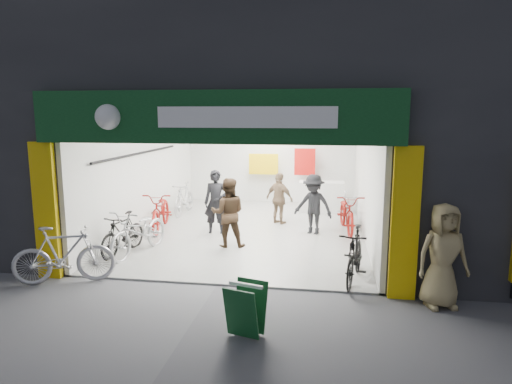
% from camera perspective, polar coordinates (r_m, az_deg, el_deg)
% --- Properties ---
extents(ground, '(60.00, 60.00, 0.00)m').
position_cam_1_polar(ground, '(8.55, -5.00, -11.59)').
color(ground, '#56565B').
rests_on(ground, ground).
extents(building, '(17.00, 10.27, 8.00)m').
position_cam_1_polar(building, '(12.80, 4.39, 15.19)').
color(building, '#232326').
rests_on(building, ground).
extents(bike_left_front, '(1.10, 2.11, 1.06)m').
position_cam_1_polar(bike_left_front, '(10.46, -14.35, -4.80)').
color(bike_left_front, '#B3B3B8').
rests_on(bike_left_front, ground).
extents(bike_left_midfront, '(0.72, 1.62, 0.94)m').
position_cam_1_polar(bike_left_midfront, '(10.59, -16.32, -5.05)').
color(bike_left_midfront, black).
rests_on(bike_left_midfront, ground).
extents(bike_left_midback, '(1.04, 2.12, 1.07)m').
position_cam_1_polar(bike_left_midback, '(12.47, -11.76, -2.32)').
color(bike_left_midback, maroon).
rests_on(bike_left_midback, ground).
extents(bike_left_back, '(0.51, 1.68, 1.01)m').
position_cam_1_polar(bike_left_back, '(14.27, -8.98, -0.83)').
color(bike_left_back, '#B3B3B8').
rests_on(bike_left_back, ground).
extents(bike_right_front, '(0.81, 1.78, 1.03)m').
position_cam_1_polar(bike_right_front, '(8.73, 12.24, -7.73)').
color(bike_right_front, black).
rests_on(bike_right_front, ground).
extents(bike_right_mid, '(0.92, 2.06, 1.05)m').
position_cam_1_polar(bike_right_mid, '(12.27, 11.31, -2.56)').
color(bike_right_mid, maroon).
rests_on(bike_right_mid, ground).
extents(bike_right_back, '(0.63, 1.67, 0.98)m').
position_cam_1_polar(bike_right_back, '(12.81, 11.21, -2.18)').
color(bike_right_back, '#AEAEB2').
rests_on(bike_right_back, ground).
extents(parked_bike, '(1.88, 1.14, 1.09)m').
position_cam_1_polar(parked_bike, '(9.17, -22.90, -7.23)').
color(parked_bike, '#BABABF').
rests_on(parked_bike, ground).
extents(customer_a, '(0.65, 0.45, 1.69)m').
position_cam_1_polar(customer_a, '(11.77, -5.02, -1.34)').
color(customer_a, black).
rests_on(customer_a, ground).
extents(customer_b, '(0.89, 0.74, 1.65)m').
position_cam_1_polar(customer_b, '(10.61, -3.50, -2.65)').
color(customer_b, '#3A281A').
rests_on(customer_b, ground).
extents(customer_c, '(1.16, 0.91, 1.58)m').
position_cam_1_polar(customer_c, '(11.77, 7.17, -1.63)').
color(customer_c, black).
rests_on(customer_c, ground).
extents(customer_d, '(0.94, 0.74, 1.48)m').
position_cam_1_polar(customer_d, '(12.78, 2.95, -0.88)').
color(customer_d, '#7C6148').
rests_on(customer_d, ground).
extents(pedestrian_near, '(0.94, 0.73, 1.72)m').
position_cam_1_polar(pedestrian_near, '(7.97, 22.31, -7.38)').
color(pedestrian_near, '#9C8A5B').
rests_on(pedestrian_near, ground).
extents(sandwich_board, '(0.60, 0.61, 0.75)m').
position_cam_1_polar(sandwich_board, '(6.61, -1.28, -14.31)').
color(sandwich_board, '#11441E').
rests_on(sandwich_board, ground).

